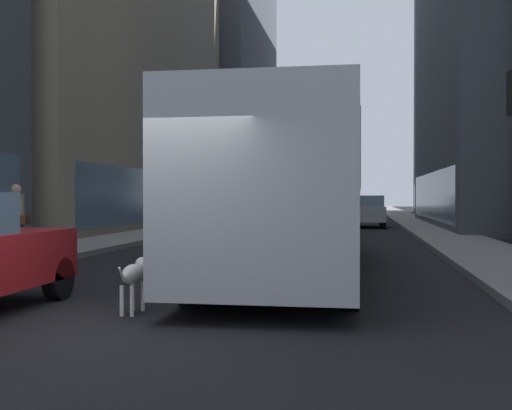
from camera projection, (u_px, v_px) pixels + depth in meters
ground_plane at (323, 220)px, 42.16m from camera, size 120.00×120.00×0.00m
sidewalk_left at (239, 218)px, 43.09m from camera, size 2.40×110.00×0.15m
sidewalk_right at (410, 219)px, 41.23m from camera, size 2.40×110.00×0.15m
building_left_mid at (80, 26)px, 32.67m from camera, size 9.45×23.55×20.86m
building_left_far at (196, 68)px, 55.71m from camera, size 11.79×19.60×25.99m
building_right_far at (474, 46)px, 52.94m from camera, size 8.10×21.83×28.59m
transit_bus at (297, 186)px, 12.95m from camera, size 2.78×11.53×3.05m
car_blue_hatchback at (285, 207)px, 44.70m from camera, size 1.89×4.04×1.62m
car_yellow_taxi at (323, 218)px, 21.85m from camera, size 1.80×4.64×1.62m
car_white_van at (365, 208)px, 42.28m from camera, size 1.71×4.46×1.62m
car_silver_sedan at (367, 211)px, 32.21m from camera, size 1.83×4.08×1.62m
car_black_suv at (295, 210)px, 35.81m from camera, size 1.94×3.97×1.62m
dalmatian_dog at (134, 275)px, 8.47m from camera, size 0.22×0.96×0.72m
pedestrian_with_handbag at (17, 221)px, 14.05m from camera, size 0.45×0.34×1.69m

